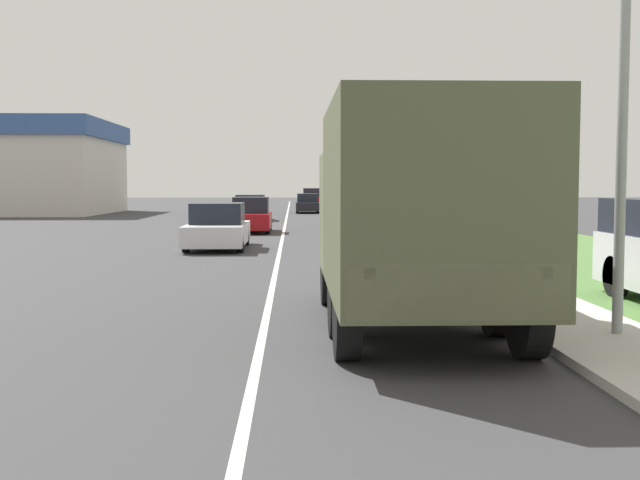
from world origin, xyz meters
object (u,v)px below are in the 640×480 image
at_px(military_truck, 414,209).
at_px(car_farthest_ahead, 312,199).
at_px(car_second_ahead, 251,216).
at_px(car_third_ahead, 250,209).
at_px(car_fourth_ahead, 308,204).
at_px(car_nearest_ahead, 218,228).
at_px(lamp_post, 609,17).

height_order(military_truck, car_farthest_ahead, military_truck).
relative_size(military_truck, car_second_ahead, 1.61).
height_order(car_third_ahead, car_farthest_ahead, car_farthest_ahead).
xyz_separation_m(military_truck, car_fourth_ahead, (-0.68, 47.92, -1.11)).
bearing_deg(car_nearest_ahead, military_truck, -74.15).
relative_size(car_farthest_ahead, lamp_post, 0.68).
xyz_separation_m(car_fourth_ahead, lamp_post, (3.05, -48.93, 3.62)).
height_order(military_truck, car_nearest_ahead, military_truck).
height_order(car_fourth_ahead, car_farthest_ahead, car_farthest_ahead).
relative_size(military_truck, lamp_post, 0.97).
relative_size(military_truck, car_fourth_ahead, 1.42).
bearing_deg(lamp_post, car_fourth_ahead, 93.57).
xyz_separation_m(car_second_ahead, lamp_post, (5.97, -24.80, 3.57)).
xyz_separation_m(car_third_ahead, car_farthest_ahead, (4.25, 28.50, 0.10)).
height_order(car_third_ahead, lamp_post, lamp_post).
distance_m(car_farthest_ahead, lamp_post, 65.13).
bearing_deg(car_farthest_ahead, car_third_ahead, -98.48).
distance_m(car_second_ahead, car_fourth_ahead, 24.30).
bearing_deg(military_truck, car_farthest_ahead, 89.99).
bearing_deg(military_truck, lamp_post, -23.08).
relative_size(car_fourth_ahead, lamp_post, 0.68).
relative_size(military_truck, car_nearest_ahead, 1.40).
xyz_separation_m(car_second_ahead, car_farthest_ahead, (3.60, 40.20, 0.08)).
bearing_deg(car_fourth_ahead, lamp_post, -86.43).
height_order(military_truck, car_third_ahead, military_truck).
relative_size(car_fourth_ahead, car_farthest_ahead, 1.00).
bearing_deg(car_fourth_ahead, car_farthest_ahead, 87.55).
xyz_separation_m(car_nearest_ahead, car_fourth_ahead, (3.53, 33.08, -0.03)).
xyz_separation_m(military_truck, lamp_post, (2.38, -1.01, 2.51)).
xyz_separation_m(military_truck, car_farthest_ahead, (0.01, 63.99, -0.98)).
bearing_deg(car_third_ahead, car_nearest_ahead, -89.92).
distance_m(military_truck, car_third_ahead, 35.76).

